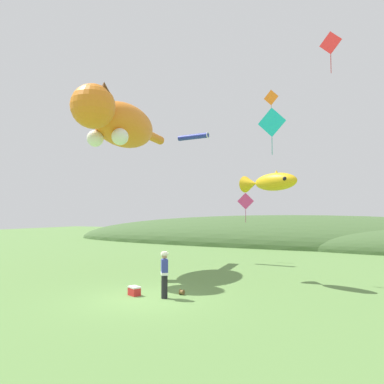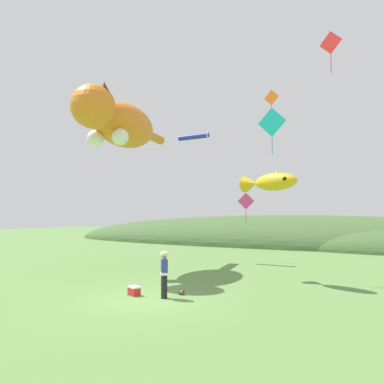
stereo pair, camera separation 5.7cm
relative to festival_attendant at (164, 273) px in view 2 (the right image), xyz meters
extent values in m
plane|color=#5B8442|center=(-0.56, -0.44, -0.95)|extent=(120.00, 120.00, 0.00)
ellipsoid|color=#426033|center=(-0.56, 27.61, -0.95)|extent=(55.79, 13.84, 6.13)
cylinder|color=black|center=(0.00, 0.00, -0.51)|extent=(0.24, 0.24, 0.88)
cube|color=navy|center=(0.00, 0.00, 0.23)|extent=(0.43, 0.47, 0.60)
cube|color=white|center=(0.00, 0.00, -0.01)|extent=(0.46, 0.49, 0.10)
sphere|color=tan|center=(0.00, 0.00, 0.64)|extent=(0.20, 0.20, 0.20)
cylinder|color=beige|center=(0.00, 0.00, 0.73)|extent=(0.30, 0.30, 0.09)
cylinder|color=beige|center=(0.00, 0.00, 0.79)|extent=(0.20, 0.20, 0.07)
cylinder|color=olive|center=(0.31, 0.84, -0.85)|extent=(0.15, 0.16, 0.16)
cylinder|color=brown|center=(0.24, 0.84, -0.85)|extent=(0.01, 0.22, 0.22)
cylinder|color=brown|center=(0.39, 0.84, -0.85)|extent=(0.01, 0.22, 0.22)
cube|color=red|center=(-1.32, -0.09, -0.80)|extent=(0.57, 0.49, 0.30)
cube|color=white|center=(-1.32, -0.09, -0.62)|extent=(0.58, 0.50, 0.06)
ellipsoid|color=orange|center=(-5.77, 5.16, 7.42)|extent=(3.44, 5.59, 2.51)
ellipsoid|color=white|center=(-5.73, 4.92, 6.97)|extent=(1.97, 3.60, 1.38)
sphere|color=orange|center=(-5.33, 1.94, 7.67)|extent=(2.26, 2.26, 2.26)
cone|color=#522A0A|center=(-4.71, 2.03, 8.49)|extent=(0.90, 0.90, 0.75)
cone|color=#522A0A|center=(-5.94, 1.86, 8.49)|extent=(0.90, 0.90, 0.75)
sphere|color=white|center=(-4.77, 3.44, 6.36)|extent=(0.90, 0.90, 0.90)
sphere|color=white|center=(-6.27, 3.24, 6.36)|extent=(0.90, 0.90, 0.90)
cylinder|color=orange|center=(-6.31, 9.14, 7.55)|extent=(0.97, 2.81, 0.60)
ellipsoid|color=gold|center=(3.13, 4.96, 3.77)|extent=(2.54, 1.86, 0.84)
cone|color=gold|center=(1.70, 5.66, 3.77)|extent=(1.06, 1.10, 0.84)
cone|color=gold|center=(3.19, 4.93, 4.13)|extent=(0.53, 0.53, 0.39)
sphere|color=black|center=(3.70, 4.36, 3.84)|extent=(0.20, 0.20, 0.20)
cylinder|color=#2633A5|center=(-4.03, 10.84, 7.66)|extent=(2.38, 0.54, 0.36)
torus|color=white|center=(-2.85, 10.75, 7.66)|extent=(0.09, 0.44, 0.44)
cube|color=orange|center=(1.50, 10.93, 9.73)|extent=(1.01, 0.21, 1.02)
cylinder|color=black|center=(1.50, 10.94, 9.73)|extent=(0.68, 0.15, 0.02)
cube|color=#A95011|center=(1.50, 10.93, 8.76)|extent=(0.03, 0.01, 0.90)
cube|color=#E53F8C|center=(-0.71, 12.31, 3.13)|extent=(1.15, 0.17, 1.16)
cylinder|color=black|center=(-0.71, 12.32, 3.13)|extent=(0.77, 0.12, 0.02)
cube|color=#A02C62|center=(-0.71, 12.31, 2.10)|extent=(0.03, 0.01, 0.90)
cube|color=#19BFBF|center=(2.76, 5.91, 6.87)|extent=(1.49, 0.21, 1.50)
cylinder|color=black|center=(2.76, 5.92, 6.87)|extent=(1.00, 0.15, 0.02)
cube|color=#118585|center=(2.76, 5.91, 5.67)|extent=(0.03, 0.01, 0.90)
cube|color=red|center=(5.63, 5.67, 10.28)|extent=(1.05, 0.38, 1.11)
cylinder|color=black|center=(5.63, 5.68, 10.28)|extent=(0.71, 0.26, 0.02)
cube|color=maroon|center=(5.63, 5.67, 9.27)|extent=(0.03, 0.02, 0.90)
camera|label=1|loc=(7.29, -12.53, 2.28)|focal=35.00mm
camera|label=2|loc=(7.34, -12.51, 2.28)|focal=35.00mm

